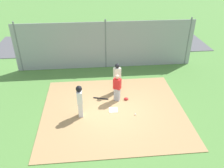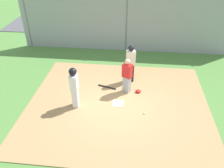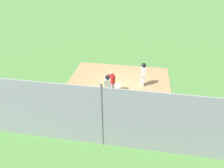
{
  "view_description": "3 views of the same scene",
  "coord_description": "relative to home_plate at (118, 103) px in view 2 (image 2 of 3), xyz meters",
  "views": [
    {
      "loc": [
        0.99,
        9.6,
        7.19
      ],
      "look_at": [
        -0.05,
        -1.27,
        0.84
      ],
      "focal_mm": 37.26,
      "sensor_mm": 36.0,
      "label": 1
    },
    {
      "loc": [
        -0.56,
        7.39,
        5.82
      ],
      "look_at": [
        0.27,
        -0.28,
        0.77
      ],
      "focal_mm": 37.29,
      "sensor_mm": 36.0,
      "label": 2
    },
    {
      "loc": [
        1.44,
        -11.37,
        7.34
      ],
      "look_at": [
        -0.28,
        -0.79,
        0.63
      ],
      "focal_mm": 31.48,
      "sensor_mm": 36.0,
      "label": 3
    }
  ],
  "objects": [
    {
      "name": "ground_plane",
      "position": [
        0.0,
        0.0,
        -0.04
      ],
      "size": [
        140.0,
        140.0,
        0.0
      ],
      "primitive_type": "plane",
      "color": "#51843D"
    },
    {
      "name": "dirt_infield",
      "position": [
        0.0,
        0.0,
        -0.03
      ],
      "size": [
        7.2,
        6.4,
        0.03
      ],
      "primitive_type": "cube",
      "color": "#A88456",
      "rests_on": "ground_plane"
    },
    {
      "name": "home_plate",
      "position": [
        0.0,
        0.0,
        0.0
      ],
      "size": [
        0.46,
        0.46,
        0.02
      ],
      "primitive_type": "cube",
      "rotation": [
        0.0,
        0.0,
        -0.04
      ],
      "color": "white",
      "rests_on": "dirt_infield"
    },
    {
      "name": "catcher",
      "position": [
        -0.29,
        -0.89,
        0.8
      ],
      "size": [
        0.46,
        0.41,
        1.56
      ],
      "rotation": [
        0.0,
        0.0,
        1.06
      ],
      "color": "#9E9EA3",
      "rests_on": "dirt_infield"
    },
    {
      "name": "umpire",
      "position": [
        -0.39,
        -1.77,
        0.93
      ],
      "size": [
        0.43,
        0.35,
        1.78
      ],
      "rotation": [
        0.0,
        0.0,
        1.83
      ],
      "color": "black",
      "rests_on": "dirt_infield"
    },
    {
      "name": "runner",
      "position": [
        1.64,
        0.3,
        0.97
      ],
      "size": [
        0.3,
        0.39,
        1.71
      ],
      "rotation": [
        0.0,
        0.0,
        3.19
      ],
      "color": "silver",
      "rests_on": "dirt_infield"
    },
    {
      "name": "baseball_bat",
      "position": [
        0.58,
        -1.1,
        0.02
      ],
      "size": [
        0.83,
        0.31,
        0.06
      ],
      "primitive_type": "cylinder",
      "rotation": [
        0.0,
        1.57,
        2.84
      ],
      "color": "black",
      "rests_on": "dirt_infield"
    },
    {
      "name": "catcher_mask",
      "position": [
        -0.8,
        -0.88,
        0.05
      ],
      "size": [
        0.24,
        0.2,
        0.12
      ],
      "primitive_type": "ellipsoid",
      "color": "red",
      "rests_on": "dirt_infield"
    },
    {
      "name": "baseball",
      "position": [
        -1.06,
        0.51,
        0.03
      ],
      "size": [
        0.07,
        0.07,
        0.07
      ],
      "primitive_type": "sphere",
      "color": "white",
      "rests_on": "dirt_infield"
    },
    {
      "name": "backstop_fence",
      "position": [
        0.0,
        -5.16,
        1.56
      ],
      "size": [
        12.0,
        0.1,
        3.35
      ],
      "color": "#93999E",
      "rests_on": "ground_plane"
    },
    {
      "name": "parking_lot",
      "position": [
        0.0,
        -9.87,
        -0.02
      ],
      "size": [
        18.0,
        5.2,
        0.04
      ],
      "primitive_type": "cube",
      "color": "#515156",
      "rests_on": "ground_plane"
    },
    {
      "name": "parked_car_white",
      "position": [
        -0.55,
        -10.46,
        0.57
      ],
      "size": [
        4.42,
        2.4,
        1.28
      ],
      "rotation": [
        0.0,
        0.0,
        0.16
      ],
      "color": "silver",
      "rests_on": "parking_lot"
    },
    {
      "name": "parked_car_dark",
      "position": [
        3.19,
        -10.44,
        0.57
      ],
      "size": [
        4.4,
        2.34,
        1.28
      ],
      "rotation": [
        0.0,
        0.0,
        3.0
      ],
      "color": "black",
      "rests_on": "parking_lot"
    }
  ]
}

